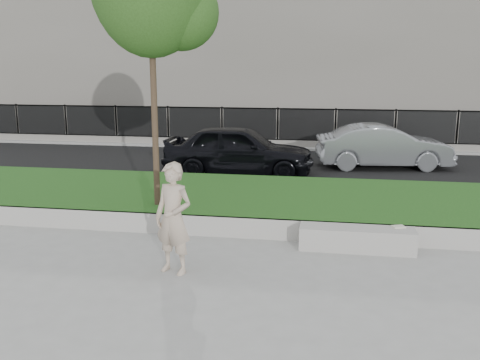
% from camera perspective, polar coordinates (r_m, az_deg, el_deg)
% --- Properties ---
extents(ground, '(90.00, 90.00, 0.00)m').
position_cam_1_polar(ground, '(9.28, 0.09, -8.24)').
color(ground, gray).
rests_on(ground, ground).
extents(grass_bank, '(34.00, 4.00, 0.40)m').
position_cam_1_polar(grass_bank, '(12.05, 2.49, -2.40)').
color(grass_bank, '#0D3712').
rests_on(grass_bank, ground).
extents(grass_kerb, '(34.00, 0.08, 0.40)m').
position_cam_1_polar(grass_kerb, '(10.18, 1.07, -5.16)').
color(grass_kerb, '#A5A29A').
rests_on(grass_kerb, ground).
extents(street, '(34.00, 7.00, 0.04)m').
position_cam_1_polar(street, '(17.43, 4.79, 1.56)').
color(street, black).
rests_on(street, ground).
extents(far_pavement, '(34.00, 3.00, 0.12)m').
position_cam_1_polar(far_pavement, '(21.85, 5.84, 3.83)').
color(far_pavement, gray).
rests_on(far_pavement, ground).
extents(iron_fence, '(32.00, 0.30, 1.50)m').
position_cam_1_polar(iron_fence, '(20.79, 5.67, 4.74)').
color(iron_fence, slate).
rests_on(iron_fence, far_pavement).
extents(building_facade, '(34.00, 10.00, 10.00)m').
position_cam_1_polar(building_facade, '(28.65, 7.09, 15.70)').
color(building_facade, slate).
rests_on(building_facade, ground).
extents(stone_bench, '(2.02, 0.51, 0.41)m').
position_cam_1_polar(stone_bench, '(9.78, 12.35, -6.15)').
color(stone_bench, '#A5A29A').
rests_on(stone_bench, ground).
extents(man, '(0.75, 0.61, 1.78)m').
position_cam_1_polar(man, '(8.44, -7.12, -4.08)').
color(man, '#C0AB94').
rests_on(man, ground).
extents(book, '(0.26, 0.22, 0.02)m').
position_cam_1_polar(book, '(9.92, 16.56, -4.79)').
color(book, beige).
rests_on(book, stone_bench).
extents(car_dark, '(4.38, 1.79, 1.49)m').
position_cam_1_polar(car_dark, '(15.68, -0.15, 3.23)').
color(car_dark, black).
rests_on(car_dark, street).
extents(car_silver, '(4.29, 2.00, 1.36)m').
position_cam_1_polar(car_silver, '(17.36, 15.06, 3.48)').
color(car_silver, gray).
rests_on(car_silver, street).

